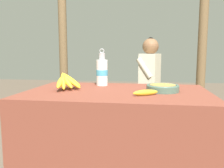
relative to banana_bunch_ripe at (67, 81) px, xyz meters
The scene contains 10 objects.
market_counter 0.55m from the banana_bunch_ripe, ahead, with size 1.25×0.79×0.69m.
banana_bunch_ripe is the anchor object (origin of this frame).
serving_bowl 0.67m from the banana_bunch_ripe, ahead, with size 0.22×0.22×0.05m.
water_bottle 0.32m from the banana_bunch_ripe, 49.12° to the left, with size 0.09×0.09×0.29m.
loose_banana_front 0.58m from the banana_bunch_ripe, 15.35° to the right, with size 0.17×0.11×0.04m.
wooden_bench 1.48m from the banana_bunch_ripe, 77.05° to the left, with size 1.43×0.32×0.43m.
seated_vendor 1.48m from the banana_bunch_ripe, 67.87° to the left, with size 0.45×0.43×1.14m.
banana_bunch_green 1.41m from the banana_bunch_ripe, 91.78° to the left, with size 0.15×0.25×0.11m.
support_post_near 1.90m from the banana_bunch_ripe, 110.68° to the left, with size 0.12×0.12×2.75m.
support_post_far 2.20m from the banana_bunch_ripe, 52.90° to the left, with size 0.12×0.12×2.75m.
Camera 1 is at (0.21, -1.60, 0.96)m, focal length 38.00 mm.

